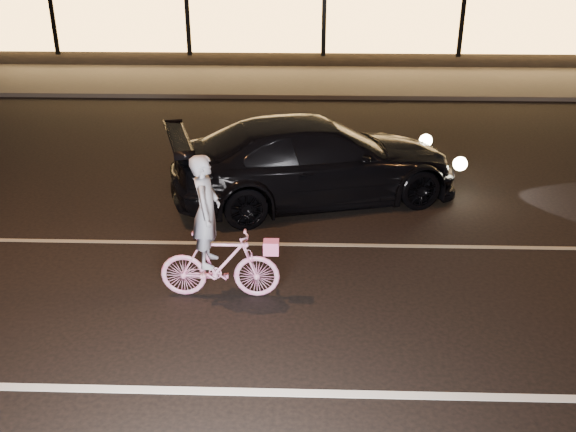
{
  "coord_description": "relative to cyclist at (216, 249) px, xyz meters",
  "views": [
    {
      "loc": [
        -0.49,
        -6.99,
        4.66
      ],
      "look_at": [
        -0.73,
        0.6,
        1.14
      ],
      "focal_mm": 40.0,
      "sensor_mm": 36.0,
      "label": 1
    }
  ],
  "objects": [
    {
      "name": "ground",
      "position": [
        1.68,
        -0.46,
        -0.72
      ],
      "size": [
        90.0,
        90.0,
        0.0
      ],
      "primitive_type": "plane",
      "color": "black",
      "rests_on": "ground"
    },
    {
      "name": "cyclist",
      "position": [
        0.0,
        0.0,
        0.0
      ],
      "size": [
        1.61,
        0.55,
        2.03
      ],
      "rotation": [
        0.0,
        0.0,
        1.57
      ],
      "color": "#F93DA3",
      "rests_on": "ground"
    },
    {
      "name": "sedan",
      "position": [
        1.35,
        3.39,
        0.03
      ],
      "size": [
        5.57,
        3.51,
        1.5
      ],
      "rotation": [
        0.0,
        0.0,
        1.86
      ],
      "color": "black",
      "rests_on": "ground"
    },
    {
      "name": "lane_stripe_near",
      "position": [
        1.68,
        -1.96,
        -0.72
      ],
      "size": [
        60.0,
        0.12,
        0.01
      ],
      "primitive_type": "cube",
      "color": "silver",
      "rests_on": "ground"
    },
    {
      "name": "lane_stripe_far",
      "position": [
        1.68,
        1.54,
        -0.72
      ],
      "size": [
        60.0,
        0.1,
        0.01
      ],
      "primitive_type": "cube",
      "color": "gray",
      "rests_on": "ground"
    },
    {
      "name": "sidewalk",
      "position": [
        1.68,
        12.54,
        -0.66
      ],
      "size": [
        30.0,
        4.0,
        0.12
      ],
      "primitive_type": "cube",
      "color": "#383533",
      "rests_on": "ground"
    }
  ]
}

